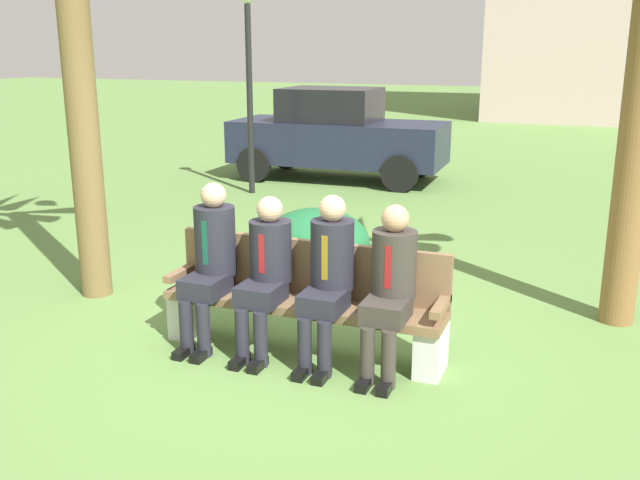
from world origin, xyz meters
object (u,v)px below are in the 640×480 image
Objects in this scene: seated_man_rightmost at (390,281)px; street_lamp at (249,70)px; seated_man_centerright at (328,272)px; parked_car_near at (337,135)px; park_bench at (305,299)px; shrub_near_bench at (317,242)px; seated_man_leftmost at (211,256)px; seated_man_centerleft at (266,268)px.

seated_man_rightmost is 7.20m from street_lamp.
parked_car_near reaches higher than seated_man_centerright.
park_bench is 0.70× the size of street_lamp.
parked_car_near reaches higher than park_bench.
seated_man_rightmost is at bearing -9.89° from park_bench.
shrub_near_bench is 0.30× the size of parked_car_near.
seated_man_centerright reaches higher than park_bench.
seated_man_leftmost is 1.02× the size of seated_man_centerright.
street_lamp is (-4.06, 5.80, 1.32)m from seated_man_rightmost.
seated_man_leftmost is 1.06× the size of seated_man_centerleft.
seated_man_leftmost is at bearing 179.87° from seated_man_centerright.
seated_man_rightmost is 0.33× the size of parked_car_near.
park_bench is at bearing -71.23° from shrub_near_bench.
parked_car_near is (-2.13, 7.52, 0.12)m from seated_man_centerleft.
shrub_near_bench is at bearing 108.77° from park_bench.
park_bench is 1.72× the size of seated_man_leftmost.
seated_man_leftmost reaches higher than shrub_near_bench.
shrub_near_bench is at bearing 85.99° from seated_man_leftmost.
seated_man_leftmost is 6.45m from street_lamp.
seated_man_leftmost is at bearing 179.17° from seated_man_centerleft.
park_bench is 7.78m from parked_car_near.
seated_man_centerright is at bearing -26.89° from park_bench.
seated_man_centerright is (0.53, 0.01, 0.03)m from seated_man_centerleft.
seated_man_rightmost is at bearing -67.23° from parked_car_near.
park_bench is 0.41m from seated_man_centerright.
seated_man_leftmost is 0.41× the size of street_lamp.
seated_man_leftmost reaches higher than seated_man_centerleft.
park_bench reaches higher than shrub_near_bench.
seated_man_centerleft is at bearing -179.46° from seated_man_centerright.
street_lamp reaches higher than seated_man_leftmost.
park_bench is at bearing -71.95° from parked_car_near.
street_lamp is (-3.03, 5.80, 1.33)m from seated_man_centerleft.
street_lamp is at bearing 124.99° from seated_man_rightmost.
shrub_near_bench is (-0.36, 2.03, -0.35)m from seated_man_centerleft.
shrub_near_bench is at bearing -72.21° from parked_car_near.
park_bench is 1.98× the size of shrub_near_bench.
seated_man_centerleft is at bearing -79.82° from shrub_near_bench.
street_lamp reaches higher than parked_car_near.
street_lamp is at bearing 113.56° from seated_man_leftmost.
parked_car_near is at bearing 112.77° from seated_man_rightmost.
seated_man_rightmost reaches higher than shrub_near_bench.
park_bench is 0.42m from seated_man_centerleft.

